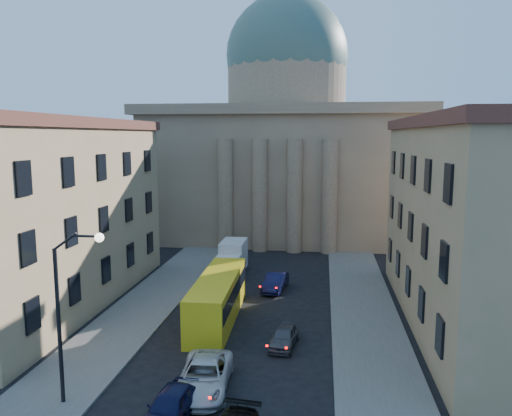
{
  "coord_description": "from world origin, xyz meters",
  "views": [
    {
      "loc": [
        5.22,
        -13.86,
        13.37
      ],
      "look_at": [
        0.88,
        18.28,
        8.65
      ],
      "focal_mm": 35.0,
      "sensor_mm": 36.0,
      "label": 1
    }
  ],
  "objects_px": {
    "street_lamp": "(68,303)",
    "car_left_near": "(171,406)",
    "city_bus": "(218,297)",
    "box_truck": "(232,259)"
  },
  "relations": [
    {
      "from": "street_lamp",
      "to": "car_left_near",
      "type": "distance_m",
      "value": 7.0
    },
    {
      "from": "street_lamp",
      "to": "city_bus",
      "type": "relative_size",
      "value": 0.77
    },
    {
      "from": "car_left_near",
      "to": "city_bus",
      "type": "bearing_deg",
      "value": 98.2
    },
    {
      "from": "city_bus",
      "to": "street_lamp",
      "type": "bearing_deg",
      "value": -112.42
    },
    {
      "from": "city_bus",
      "to": "car_left_near",
      "type": "bearing_deg",
      "value": -89.22
    },
    {
      "from": "street_lamp",
      "to": "city_bus",
      "type": "xyz_separation_m",
      "value": [
        4.74,
        12.49,
        -3.55
      ]
    },
    {
      "from": "street_lamp",
      "to": "car_left_near",
      "type": "height_order",
      "value": "street_lamp"
    },
    {
      "from": "street_lamp",
      "to": "box_truck",
      "type": "xyz_separation_m",
      "value": [
        3.57,
        24.58,
        -3.81
      ]
    },
    {
      "from": "car_left_near",
      "to": "street_lamp",
      "type": "bearing_deg",
      "value": 177.14
    },
    {
      "from": "box_truck",
      "to": "city_bus",
      "type": "bearing_deg",
      "value": -84.7
    }
  ]
}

